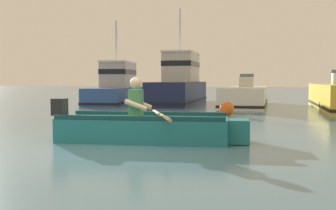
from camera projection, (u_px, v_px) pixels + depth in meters
name	position (u px, v px, depth m)	size (l,w,h in m)	color
ground_plane	(102.00, 148.00, 6.83)	(120.00, 120.00, 0.00)	slate
rowboat_with_person	(148.00, 127.00, 7.63)	(3.72, 1.80, 1.19)	#1E727A
moored_boat_blue	(117.00, 88.00, 19.96)	(2.70, 6.06, 3.99)	#2D519E
moored_boat_navy	(180.00, 84.00, 19.53)	(2.39, 6.59, 4.48)	#19234C
moored_boat_white	(246.00, 97.00, 17.82)	(2.14, 6.16, 1.41)	white
mooring_buoy	(227.00, 109.00, 12.80)	(0.46, 0.46, 0.46)	#E55919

